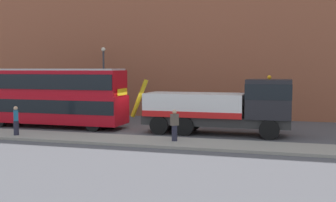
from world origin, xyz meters
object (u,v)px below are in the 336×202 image
Objects in this scene: pedestrian_bystander at (175,126)px; street_lamp at (104,76)px; pedestrian_onlooker at (16,121)px; recovery_tow_truck at (223,106)px; double_decker_bus at (49,95)px.

pedestrian_bystander is 0.29× the size of street_lamp.
pedestrian_onlooker is at bearing -93.36° from street_lamp.
double_decker_bus reaches higher than recovery_tow_truck.
pedestrian_onlooker is at bearing 49.55° from pedestrian_bystander.
street_lamp reaches higher than double_decker_bus.
double_decker_bus reaches higher than pedestrian_onlooker.
street_lamp is (-8.85, 10.12, 2.49)m from pedestrian_bystander.
pedestrian_bystander is (-2.08, -3.79, -0.77)m from recovery_tow_truck.
double_decker_bus is 1.90× the size of street_lamp.
double_decker_bus is at bearing -179.70° from recovery_tow_truck.
pedestrian_bystander is (9.48, 0.69, 0.00)m from pedestrian_onlooker.
street_lamp is at bearing -3.42° from pedestrian_bystander.
street_lamp reaches higher than pedestrian_onlooker.
street_lamp is at bearing 150.25° from recovery_tow_truck.
recovery_tow_truck is 12.43m from pedestrian_onlooker.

